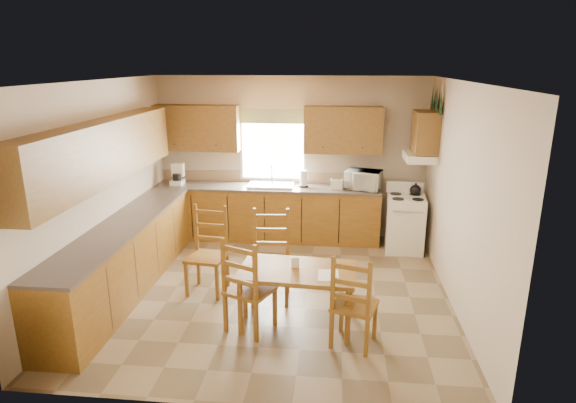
# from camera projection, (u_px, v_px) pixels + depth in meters

# --- Properties ---
(floor) EXTENTS (4.50, 4.50, 0.00)m
(floor) POSITION_uv_depth(u_px,v_px,m) (274.00, 291.00, 6.37)
(floor) COLOR #857253
(floor) RESTS_ON ground
(ceiling) EXTENTS (4.50, 4.50, 0.00)m
(ceiling) POSITION_uv_depth(u_px,v_px,m) (273.00, 81.00, 5.61)
(ceiling) COLOR brown
(ceiling) RESTS_ON floor
(wall_left) EXTENTS (4.50, 4.50, 0.00)m
(wall_left) POSITION_uv_depth(u_px,v_px,m) (101.00, 188.00, 6.21)
(wall_left) COLOR #C5B39B
(wall_left) RESTS_ON floor
(wall_right) EXTENTS (4.50, 4.50, 0.00)m
(wall_right) POSITION_uv_depth(u_px,v_px,m) (459.00, 197.00, 5.77)
(wall_right) COLOR #C5B39B
(wall_right) RESTS_ON floor
(wall_back) EXTENTS (4.50, 4.50, 0.00)m
(wall_back) POSITION_uv_depth(u_px,v_px,m) (291.00, 158.00, 8.14)
(wall_back) COLOR #C5B39B
(wall_back) RESTS_ON floor
(wall_front) EXTENTS (4.50, 4.50, 0.00)m
(wall_front) POSITION_uv_depth(u_px,v_px,m) (237.00, 266.00, 3.84)
(wall_front) COLOR #C5B39B
(wall_front) RESTS_ON floor
(lower_cab_back) EXTENTS (3.75, 0.60, 0.88)m
(lower_cab_back) POSITION_uv_depth(u_px,v_px,m) (267.00, 214.00, 8.14)
(lower_cab_back) COLOR brown
(lower_cab_back) RESTS_ON floor
(lower_cab_left) EXTENTS (0.60, 3.60, 0.88)m
(lower_cab_left) POSITION_uv_depth(u_px,v_px,m) (125.00, 259.00, 6.29)
(lower_cab_left) COLOR brown
(lower_cab_left) RESTS_ON floor
(counter_back) EXTENTS (3.75, 0.63, 0.04)m
(counter_back) POSITION_uv_depth(u_px,v_px,m) (267.00, 187.00, 8.01)
(counter_back) COLOR #554943
(counter_back) RESTS_ON lower_cab_back
(counter_left) EXTENTS (0.63, 3.60, 0.04)m
(counter_left) POSITION_uv_depth(u_px,v_px,m) (122.00, 225.00, 6.16)
(counter_left) COLOR #554943
(counter_left) RESTS_ON lower_cab_left
(backsplash) EXTENTS (3.75, 0.01, 0.18)m
(backsplash) POSITION_uv_depth(u_px,v_px,m) (269.00, 177.00, 8.26)
(backsplash) COLOR #967A5A
(backsplash) RESTS_ON counter_back
(upper_cab_back_left) EXTENTS (1.41, 0.33, 0.75)m
(upper_cab_back_left) POSITION_uv_depth(u_px,v_px,m) (197.00, 128.00, 7.99)
(upper_cab_back_left) COLOR brown
(upper_cab_back_left) RESTS_ON wall_back
(upper_cab_back_right) EXTENTS (1.25, 0.33, 0.75)m
(upper_cab_back_right) POSITION_uv_depth(u_px,v_px,m) (343.00, 130.00, 7.75)
(upper_cab_back_right) COLOR brown
(upper_cab_back_right) RESTS_ON wall_back
(upper_cab_left) EXTENTS (0.33, 3.60, 0.75)m
(upper_cab_left) POSITION_uv_depth(u_px,v_px,m) (104.00, 152.00, 5.91)
(upper_cab_left) COLOR brown
(upper_cab_left) RESTS_ON wall_left
(upper_cab_stove) EXTENTS (0.33, 0.62, 0.62)m
(upper_cab_stove) POSITION_uv_depth(u_px,v_px,m) (425.00, 132.00, 7.21)
(upper_cab_stove) COLOR brown
(upper_cab_stove) RESTS_ON wall_right
(range_hood) EXTENTS (0.44, 0.62, 0.12)m
(range_hood) POSITION_uv_depth(u_px,v_px,m) (420.00, 157.00, 7.32)
(range_hood) COLOR white
(range_hood) RESTS_ON wall_right
(window_frame) EXTENTS (1.13, 0.02, 1.18)m
(window_frame) POSITION_uv_depth(u_px,v_px,m) (273.00, 146.00, 8.08)
(window_frame) COLOR white
(window_frame) RESTS_ON wall_back
(window_pane) EXTENTS (1.05, 0.01, 1.10)m
(window_pane) POSITION_uv_depth(u_px,v_px,m) (273.00, 146.00, 8.08)
(window_pane) COLOR white
(window_pane) RESTS_ON wall_back
(window_valance) EXTENTS (1.19, 0.01, 0.24)m
(window_valance) POSITION_uv_depth(u_px,v_px,m) (272.00, 116.00, 7.91)
(window_valance) COLOR #436730
(window_valance) RESTS_ON wall_back
(sink_basin) EXTENTS (0.75, 0.45, 0.04)m
(sink_basin) POSITION_uv_depth(u_px,v_px,m) (271.00, 185.00, 7.99)
(sink_basin) COLOR silver
(sink_basin) RESTS_ON counter_back
(pine_decal_a) EXTENTS (0.22, 0.22, 0.36)m
(pine_decal_a) POSITION_uv_depth(u_px,v_px,m) (441.00, 101.00, 6.75)
(pine_decal_a) COLOR #14331C
(pine_decal_a) RESTS_ON wall_right
(pine_decal_b) EXTENTS (0.22, 0.22, 0.36)m
(pine_decal_b) POSITION_uv_depth(u_px,v_px,m) (437.00, 97.00, 7.05)
(pine_decal_b) COLOR #14331C
(pine_decal_b) RESTS_ON wall_right
(pine_decal_c) EXTENTS (0.22, 0.22, 0.36)m
(pine_decal_c) POSITION_uv_depth(u_px,v_px,m) (433.00, 98.00, 7.36)
(pine_decal_c) COLOR #14331C
(pine_decal_c) RESTS_ON wall_right
(stove) EXTENTS (0.63, 0.64, 0.87)m
(stove) POSITION_uv_depth(u_px,v_px,m) (405.00, 224.00, 7.64)
(stove) COLOR white
(stove) RESTS_ON floor
(coffeemaker) EXTENTS (0.24, 0.27, 0.34)m
(coffeemaker) POSITION_uv_depth(u_px,v_px,m) (177.00, 175.00, 8.07)
(coffeemaker) COLOR white
(coffeemaker) RESTS_ON counter_back
(paper_towel) EXTENTS (0.13, 0.13, 0.27)m
(paper_towel) POSITION_uv_depth(u_px,v_px,m) (303.00, 179.00, 7.93)
(paper_towel) COLOR white
(paper_towel) RESTS_ON counter_back
(toaster) EXTENTS (0.20, 0.13, 0.16)m
(toaster) POSITION_uv_depth(u_px,v_px,m) (336.00, 184.00, 7.82)
(toaster) COLOR white
(toaster) RESTS_ON counter_back
(microwave) EXTENTS (0.60, 0.50, 0.31)m
(microwave) POSITION_uv_depth(u_px,v_px,m) (363.00, 180.00, 7.79)
(microwave) COLOR white
(microwave) RESTS_ON counter_back
(dining_table) EXTENTS (1.34, 0.83, 0.69)m
(dining_table) POSITION_uv_depth(u_px,v_px,m) (297.00, 297.00, 5.46)
(dining_table) COLOR brown
(dining_table) RESTS_ON floor
(chair_near_left) EXTENTS (0.61, 0.60, 1.11)m
(chair_near_left) POSITION_uv_depth(u_px,v_px,m) (250.00, 284.00, 5.31)
(chair_near_left) COLOR brown
(chair_near_left) RESTS_ON floor
(chair_near_right) EXTENTS (0.54, 0.53, 1.04)m
(chair_near_right) POSITION_uv_depth(u_px,v_px,m) (355.00, 300.00, 5.04)
(chair_near_right) COLOR brown
(chair_near_right) RESTS_ON floor
(chair_far_left) EXTENTS (0.52, 0.50, 1.13)m
(chair_far_left) POSITION_uv_depth(u_px,v_px,m) (206.00, 252.00, 6.19)
(chair_far_left) COLOR brown
(chair_far_left) RESTS_ON floor
(chair_far_right) EXTENTS (0.51, 0.48, 1.14)m
(chair_far_right) POSITION_uv_depth(u_px,v_px,m) (270.00, 258.00, 5.98)
(chair_far_right) COLOR brown
(chair_far_right) RESTS_ON floor
(table_paper) EXTENTS (0.23, 0.30, 0.00)m
(table_paper) POSITION_uv_depth(u_px,v_px,m) (328.00, 275.00, 5.21)
(table_paper) COLOR white
(table_paper) RESTS_ON dining_table
(table_card) EXTENTS (0.09, 0.04, 0.12)m
(table_card) POSITION_uv_depth(u_px,v_px,m) (295.00, 263.00, 5.38)
(table_card) COLOR white
(table_card) RESTS_ON dining_table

